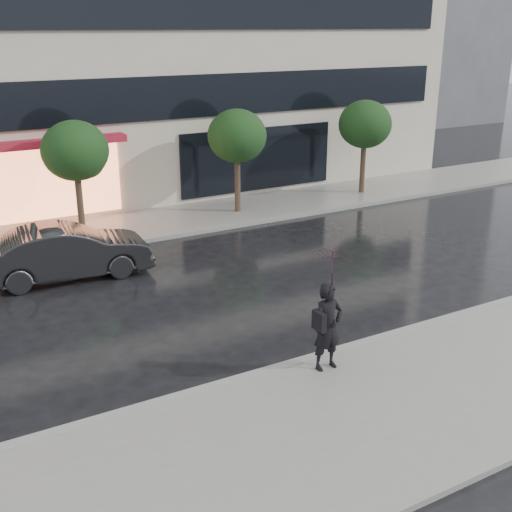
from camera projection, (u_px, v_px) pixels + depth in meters
ground at (324, 333)px, 15.16m from camera, size 120.00×120.00×0.00m
sidewalk_near at (421, 396)px, 12.49m from camera, size 60.00×4.50×0.12m
sidewalk_far at (163, 222)px, 23.53m from camera, size 60.00×3.50×0.12m
curb_near at (351, 348)px, 14.32m from camera, size 60.00×0.25×0.14m
curb_far at (181, 234)px, 22.09m from camera, size 60.00×0.25×0.14m
bg_building_right at (397, 9)px, 47.41m from camera, size 12.00×12.00×16.00m
tree_mid_west at (77, 153)px, 21.01m from camera, size 2.20×2.20×3.99m
tree_mid_east at (238, 138)px, 23.80m from camera, size 2.20×2.20×3.99m
tree_far_east at (366, 126)px, 26.58m from camera, size 2.20×2.20×3.99m
parked_car at (67, 252)px, 18.26m from camera, size 4.83×2.00×1.55m
pedestrian_with_umbrella at (331, 293)px, 12.86m from camera, size 1.04×1.06×2.61m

